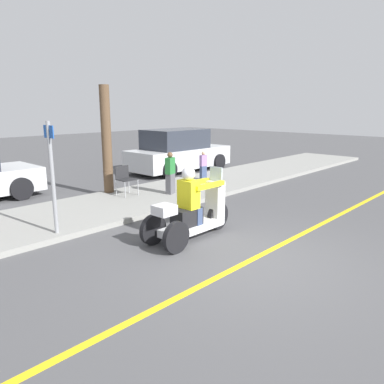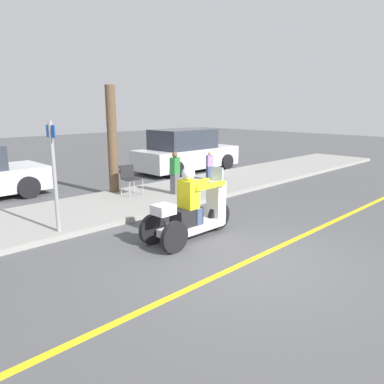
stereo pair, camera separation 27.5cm
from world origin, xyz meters
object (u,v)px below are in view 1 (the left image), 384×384
(tree_trunk, at_px, (106,140))
(spectator_with_child, at_px, (170,174))
(street_sign, at_px, (52,174))
(parked_car_lot_left, at_px, (178,152))
(motorcycle_trike, at_px, (192,213))
(folding_chair_set_back, at_px, (125,177))
(spectator_end_of_line, at_px, (203,166))

(tree_trunk, bearing_deg, spectator_with_child, -53.55)
(street_sign, bearing_deg, parked_car_lot_left, 28.28)
(motorcycle_trike, height_order, parked_car_lot_left, parked_car_lot_left)
(motorcycle_trike, height_order, tree_trunk, tree_trunk)
(folding_chair_set_back, height_order, tree_trunk, tree_trunk)
(spectator_end_of_line, distance_m, street_sign, 6.41)
(motorcycle_trike, distance_m, street_sign, 2.81)
(spectator_with_child, xyz_separation_m, tree_trunk, (-1.09, 1.48, 0.95))
(motorcycle_trike, xyz_separation_m, tree_trunk, (0.99, 4.29, 1.12))
(tree_trunk, xyz_separation_m, street_sign, (-2.84, -2.32, -0.33))
(motorcycle_trike, height_order, spectator_with_child, motorcycle_trike)
(spectator_end_of_line, relative_size, tree_trunk, 0.32)
(spectator_with_child, distance_m, parked_car_lot_left, 4.58)
(spectator_end_of_line, xyz_separation_m, street_sign, (-6.17, -1.56, 0.73))
(street_sign, bearing_deg, folding_chair_set_back, 29.84)
(motorcycle_trike, distance_m, folding_chair_set_back, 3.82)
(spectator_end_of_line, distance_m, parked_car_lot_left, 2.64)
(tree_trunk, bearing_deg, parked_car_lot_left, 19.83)
(motorcycle_trike, height_order, spectator_end_of_line, motorcycle_trike)
(tree_trunk, bearing_deg, spectator_end_of_line, -12.84)
(spectator_end_of_line, bearing_deg, tree_trunk, 167.16)
(spectator_with_child, height_order, tree_trunk, tree_trunk)
(spectator_end_of_line, xyz_separation_m, tree_trunk, (-3.33, 0.76, 1.06))
(tree_trunk, height_order, street_sign, tree_trunk)
(motorcycle_trike, bearing_deg, spectator_end_of_line, 39.23)
(spectator_end_of_line, height_order, parked_car_lot_left, parked_car_lot_left)
(spectator_with_child, distance_m, street_sign, 4.07)
(spectator_with_child, bearing_deg, motorcycle_trike, -126.52)
(street_sign, bearing_deg, spectator_with_child, 12.11)
(motorcycle_trike, relative_size, folding_chair_set_back, 2.62)
(motorcycle_trike, xyz_separation_m, spectator_with_child, (2.08, 2.81, 0.17))
(spectator_with_child, xyz_separation_m, parked_car_lot_left, (3.38, 3.09, 0.09))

